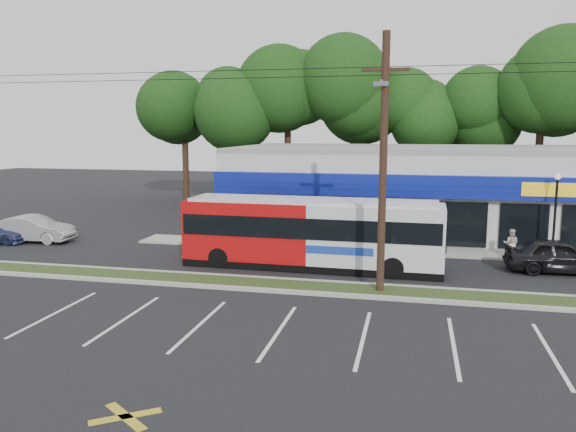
# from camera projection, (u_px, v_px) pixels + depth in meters

# --- Properties ---
(ground) EXTENTS (120.00, 120.00, 0.00)m
(ground) POSITION_uv_depth(u_px,v_px,m) (300.00, 295.00, 21.85)
(ground) COLOR black
(ground) RESTS_ON ground
(grass_strip) EXTENTS (40.00, 1.60, 0.12)m
(grass_strip) POSITION_uv_depth(u_px,v_px,m) (305.00, 287.00, 22.81)
(grass_strip) COLOR #263515
(grass_strip) RESTS_ON ground
(curb_south) EXTENTS (40.00, 0.25, 0.14)m
(curb_south) POSITION_uv_depth(u_px,v_px,m) (301.00, 293.00, 21.99)
(curb_south) COLOR #9E9E93
(curb_south) RESTS_ON ground
(curb_north) EXTENTS (40.00, 0.25, 0.14)m
(curb_north) POSITION_uv_depth(u_px,v_px,m) (309.00, 281.00, 23.63)
(curb_north) COLOR #9E9E93
(curb_north) RESTS_ON ground
(sidewalk) EXTENTS (32.00, 2.20, 0.10)m
(sidewalk) POSITION_uv_depth(u_px,v_px,m) (428.00, 251.00, 29.43)
(sidewalk) COLOR #9E9E93
(sidewalk) RESTS_ON ground
(strip_mall) EXTENTS (25.00, 12.55, 5.30)m
(strip_mall) POSITION_uv_depth(u_px,v_px,m) (435.00, 189.00, 35.58)
(strip_mall) COLOR beige
(strip_mall) RESTS_ON ground
(utility_pole) EXTENTS (50.00, 2.77, 10.00)m
(utility_pole) POSITION_uv_depth(u_px,v_px,m) (379.00, 156.00, 21.29)
(utility_pole) COLOR black
(utility_pole) RESTS_ON ground
(lamp_post) EXTENTS (0.30, 0.30, 4.25)m
(lamp_post) POSITION_uv_depth(u_px,v_px,m) (556.00, 206.00, 27.53)
(lamp_post) COLOR black
(lamp_post) RESTS_ON ground
(tree_line) EXTENTS (46.76, 6.76, 11.83)m
(tree_line) POSITION_uv_depth(u_px,v_px,m) (415.00, 103.00, 44.74)
(tree_line) COLOR black
(tree_line) RESTS_ON ground
(metrobus) EXTENTS (12.04, 2.78, 3.22)m
(metrobus) POSITION_uv_depth(u_px,v_px,m) (312.00, 232.00, 26.01)
(metrobus) COLOR #AD0D0E
(metrobus) RESTS_ON ground
(car_dark) EXTENTS (4.66, 2.02, 1.57)m
(car_dark) POSITION_uv_depth(u_px,v_px,m) (559.00, 256.00, 25.19)
(car_dark) COLOR black
(car_dark) RESTS_ON ground
(car_silver) EXTENTS (4.65, 1.85, 1.50)m
(car_silver) POSITION_uv_depth(u_px,v_px,m) (33.00, 229.00, 32.07)
(car_silver) COLOR #989B9F
(car_silver) RESTS_ON ground
(pedestrian_a) EXTENTS (0.78, 0.78, 1.82)m
(pedestrian_a) POSITION_uv_depth(u_px,v_px,m) (433.00, 247.00, 26.38)
(pedestrian_a) COLOR silver
(pedestrian_a) RESTS_ON ground
(pedestrian_b) EXTENTS (0.83, 0.71, 1.50)m
(pedestrian_b) POSITION_uv_depth(u_px,v_px,m) (511.00, 244.00, 27.97)
(pedestrian_b) COLOR beige
(pedestrian_b) RESTS_ON ground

